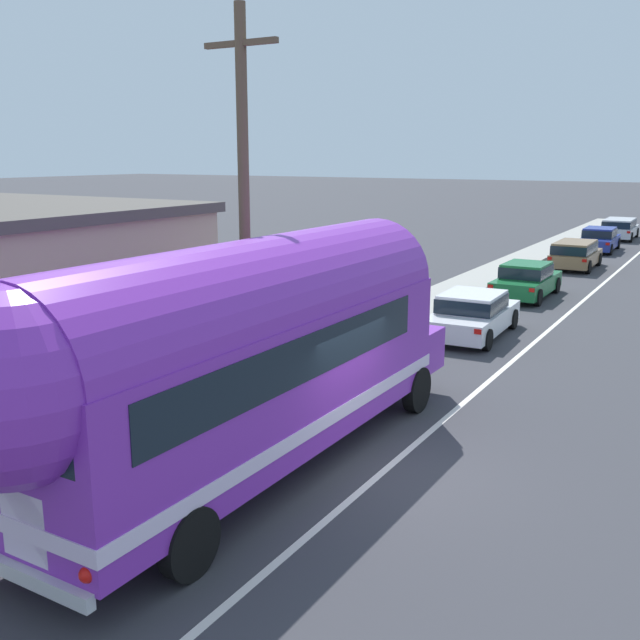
# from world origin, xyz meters

# --- Properties ---
(ground_plane) EXTENTS (300.00, 300.00, 0.00)m
(ground_plane) POSITION_xyz_m (0.00, 0.00, 0.00)
(ground_plane) COLOR #38383D
(lane_markings) EXTENTS (3.99, 80.00, 0.01)m
(lane_markings) POSITION_xyz_m (-1.78, 12.00, 0.00)
(lane_markings) COLOR silver
(lane_markings) RESTS_ON ground
(sidewalk_slab) EXTENTS (2.07, 90.00, 0.15)m
(sidewalk_slab) POSITION_xyz_m (-4.89, 10.00, 0.07)
(sidewalk_slab) COLOR #9E9B93
(sidewalk_slab) RESTS_ON ground
(utility_pole) EXTENTS (1.80, 0.24, 8.50)m
(utility_pole) POSITION_xyz_m (-4.26, 1.80, 4.42)
(utility_pole) COLOR brown
(utility_pole) RESTS_ON ground
(painted_bus) EXTENTS (2.69, 12.00, 4.12)m
(painted_bus) POSITION_xyz_m (-1.94, -1.54, 2.30)
(painted_bus) COLOR purple
(painted_bus) RESTS_ON ground
(car_lead) EXTENTS (2.11, 4.54, 1.37)m
(car_lead) POSITION_xyz_m (-1.90, 10.26, 0.74)
(car_lead) COLOR white
(car_lead) RESTS_ON ground
(car_second) EXTENTS (1.90, 4.42, 1.37)m
(car_second) POSITION_xyz_m (-2.11, 17.36, 0.73)
(car_second) COLOR #196633
(car_second) RESTS_ON ground
(car_third) EXTENTS (1.96, 4.37, 1.37)m
(car_third) POSITION_xyz_m (-1.98, 25.89, 0.79)
(car_third) COLOR olive
(car_third) RESTS_ON ground
(car_fourth) EXTENTS (1.99, 4.72, 1.37)m
(car_fourth) POSITION_xyz_m (-2.17, 33.56, 0.74)
(car_fourth) COLOR navy
(car_fourth) RESTS_ON ground
(car_fifth) EXTENTS (2.07, 4.69, 1.37)m
(car_fifth) POSITION_xyz_m (-2.10, 40.55, 0.80)
(car_fifth) COLOR silver
(car_fifth) RESTS_ON ground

